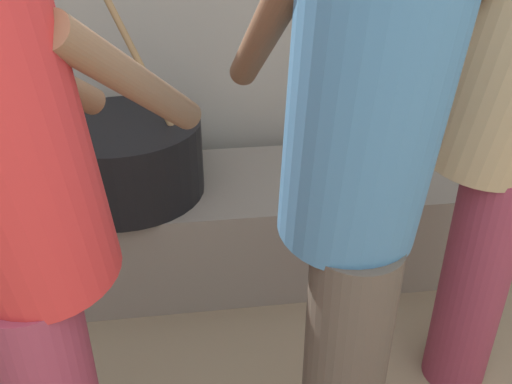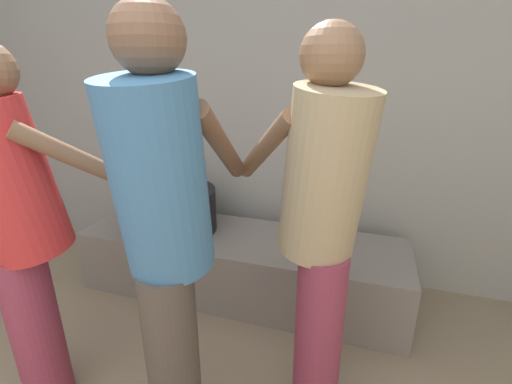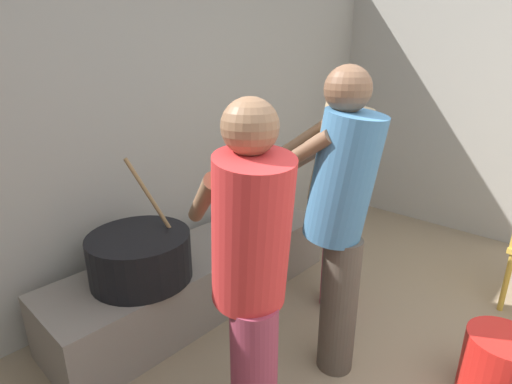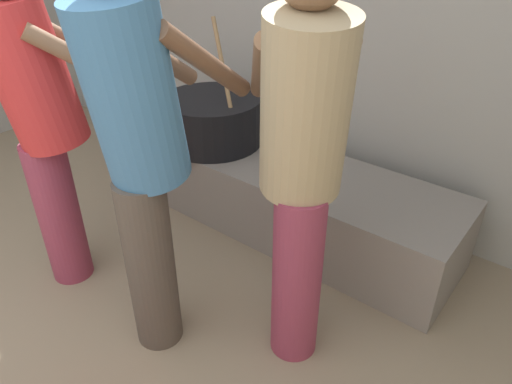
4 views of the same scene
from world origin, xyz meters
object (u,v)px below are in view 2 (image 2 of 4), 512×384
object	(u,v)px
cook_in_red_shirt	(19,221)
cook_in_tan_shirt	(322,218)
cooking_pot_main	(171,210)
cook_in_blue_shirt	(165,228)

from	to	relation	value
cook_in_red_shirt	cook_in_tan_shirt	world-z (taller)	cook_in_tan_shirt
cooking_pot_main	cook_in_red_shirt	size ratio (longest dim) A/B	0.47
cooking_pot_main	cook_in_tan_shirt	size ratio (longest dim) A/B	0.46
cook_in_red_shirt	cook_in_blue_shirt	world-z (taller)	cook_in_blue_shirt
cook_in_blue_shirt	cook_in_tan_shirt	bearing A→B (deg)	32.88
cook_in_red_shirt	cook_in_blue_shirt	size ratio (longest dim) A/B	0.94
cook_in_blue_shirt	cook_in_tan_shirt	xyz separation A→B (m)	(0.49, 0.32, -0.03)
cook_in_blue_shirt	cook_in_red_shirt	bearing A→B (deg)	-179.38
cook_in_red_shirt	cook_in_blue_shirt	distance (m)	0.66
cooking_pot_main	cook_in_blue_shirt	xyz separation A→B (m)	(0.58, -0.97, 0.39)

